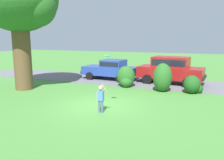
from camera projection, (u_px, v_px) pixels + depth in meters
The scene contains 10 objects.
ground_plane at pixel (98, 106), 11.18m from camera, with size 80.00×80.00×0.00m, color #478438.
driveway_strip at pixel (137, 81), 17.32m from camera, with size 28.00×4.40×0.02m, color slate.
oak_tree_large at pixel (21, 2), 13.87m from camera, with size 4.85×4.77×7.64m.
shrub_near_tree at pixel (126, 78), 15.36m from camera, with size 1.24×1.14×1.40m.
shrub_centre_left at pixel (163, 77), 13.99m from camera, with size 1.15×1.23×1.74m.
shrub_centre at pixel (193, 85), 13.59m from camera, with size 1.15×1.09×1.07m.
parked_sedan at pixel (111, 69), 18.04m from camera, with size 4.50×2.30×1.56m.
parked_suv at pixel (170, 69), 16.35m from camera, with size 4.85×2.45×1.92m.
child_thrower at pixel (101, 97), 10.02m from camera, with size 0.46×0.26×1.29m.
frisbee at pixel (107, 56), 10.42m from camera, with size 0.28×0.28×0.11m.
Camera 1 is at (4.63, -9.73, 3.28)m, focal length 36.80 mm.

